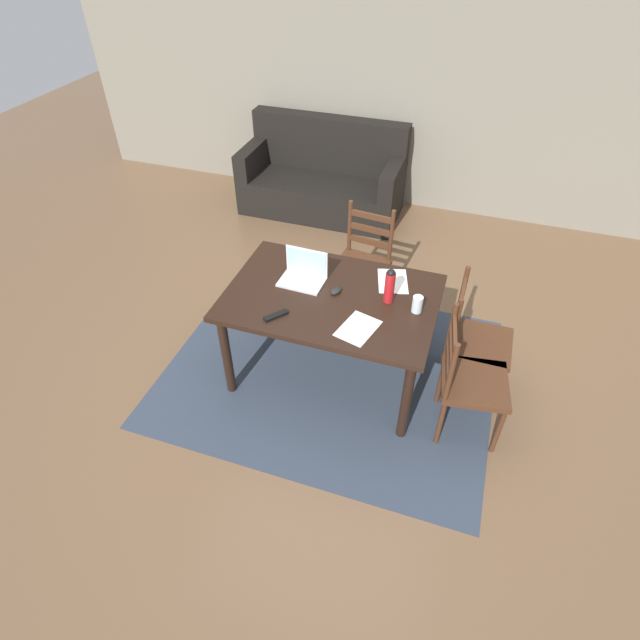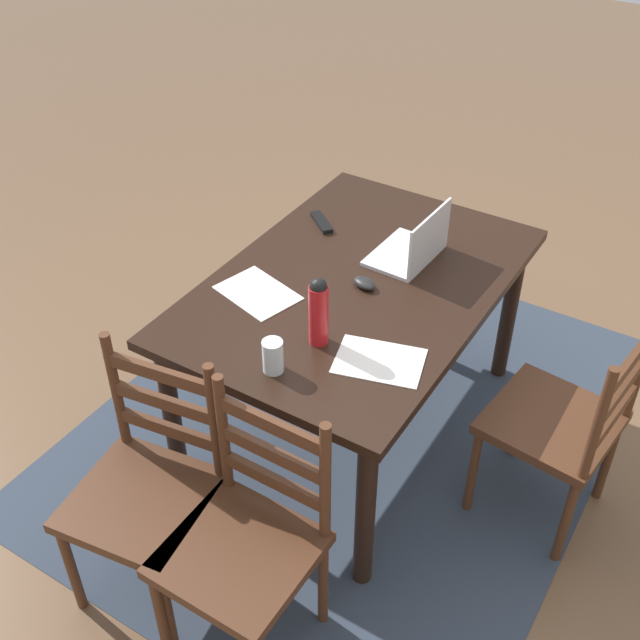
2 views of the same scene
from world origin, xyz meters
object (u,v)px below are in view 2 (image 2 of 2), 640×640
(water_bottle, at_px, (319,310))
(drinking_glass, at_px, (273,356))
(chair_right_near, at_px, (147,489))
(chair_far_head, at_px, (563,424))
(laptop, at_px, (415,247))
(chair_right_far, at_px, (247,543))
(dining_table, at_px, (356,300))
(computer_mouse, at_px, (364,283))
(tv_remote, at_px, (322,222))

(water_bottle, xyz_separation_m, drinking_glass, (0.21, -0.05, -0.08))
(chair_right_near, bearing_deg, drinking_glass, 152.40)
(chair_far_head, height_order, laptop, laptop)
(chair_right_far, distance_m, drinking_glass, 0.60)
(laptop, bearing_deg, chair_right_far, 3.70)
(dining_table, height_order, computer_mouse, computer_mouse)
(dining_table, bearing_deg, chair_far_head, 89.69)
(chair_right_far, distance_m, laptop, 1.34)
(chair_right_near, distance_m, drinking_glass, 0.62)
(chair_right_near, bearing_deg, tv_remote, -174.35)
(computer_mouse, bearing_deg, water_bottle, 21.46)
(chair_right_far, height_order, computer_mouse, chair_right_far)
(dining_table, bearing_deg, laptop, 154.48)
(chair_right_near, relative_size, computer_mouse, 9.50)
(dining_table, distance_m, computer_mouse, 0.12)
(dining_table, bearing_deg, chair_right_far, 11.06)
(water_bottle, height_order, drinking_glass, water_bottle)
(tv_remote, bearing_deg, laptop, -55.51)
(chair_far_head, relative_size, tv_remote, 5.59)
(dining_table, xyz_separation_m, chair_right_near, (1.03, -0.21, -0.22))
(computer_mouse, bearing_deg, chair_right_far, 26.45)
(chair_far_head, height_order, water_bottle, water_bottle)
(chair_right_near, xyz_separation_m, computer_mouse, (-1.01, 0.25, 0.33))
(dining_table, relative_size, water_bottle, 5.62)
(laptop, relative_size, computer_mouse, 3.28)
(computer_mouse, height_order, tv_remote, computer_mouse)
(water_bottle, relative_size, computer_mouse, 2.65)
(chair_right_far, bearing_deg, chair_right_near, -89.94)
(water_bottle, bearing_deg, chair_right_near, -23.27)
(chair_right_far, xyz_separation_m, drinking_glass, (-0.43, -0.18, 0.37))
(dining_table, relative_size, computer_mouse, 14.88)
(chair_right_far, bearing_deg, water_bottle, -168.24)
(chair_right_near, height_order, drinking_glass, chair_right_near)
(chair_far_head, distance_m, laptop, 0.88)
(chair_right_near, bearing_deg, laptop, 165.71)
(chair_right_near, height_order, chair_right_far, same)
(chair_right_far, xyz_separation_m, computer_mouse, (-1.01, -0.16, 0.33))
(chair_right_far, height_order, laptop, laptop)
(drinking_glass, bearing_deg, laptop, 173.31)
(computer_mouse, bearing_deg, drinking_glass, 15.21)
(chair_far_head, xyz_separation_m, drinking_glass, (0.59, -0.86, 0.37))
(laptop, height_order, water_bottle, water_bottle)
(water_bottle, xyz_separation_m, computer_mouse, (-0.37, -0.03, -0.12))
(chair_far_head, bearing_deg, drinking_glass, -55.24)
(dining_table, bearing_deg, tv_remote, -130.15)
(chair_right_near, bearing_deg, dining_table, 168.64)
(chair_right_near, xyz_separation_m, laptop, (-1.28, 0.33, 0.37))
(dining_table, height_order, chair_right_far, chair_right_far)
(dining_table, distance_m, chair_right_near, 1.08)
(dining_table, relative_size, tv_remote, 8.76)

